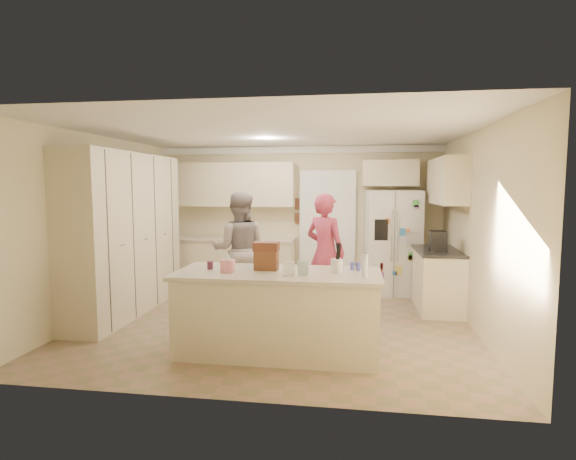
# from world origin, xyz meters

# --- Properties ---
(floor) EXTENTS (5.20, 4.60, 0.02)m
(floor) POSITION_xyz_m (0.00, 0.00, -0.01)
(floor) COLOR #906F5A
(floor) RESTS_ON ground
(ceiling) EXTENTS (5.20, 4.60, 0.02)m
(ceiling) POSITION_xyz_m (0.00, 0.00, 2.61)
(ceiling) COLOR white
(ceiling) RESTS_ON wall_back
(wall_back) EXTENTS (5.20, 0.02, 2.60)m
(wall_back) POSITION_xyz_m (0.00, 2.31, 1.30)
(wall_back) COLOR beige
(wall_back) RESTS_ON ground
(wall_front) EXTENTS (5.20, 0.02, 2.60)m
(wall_front) POSITION_xyz_m (0.00, -2.31, 1.30)
(wall_front) COLOR beige
(wall_front) RESTS_ON ground
(wall_left) EXTENTS (0.02, 4.60, 2.60)m
(wall_left) POSITION_xyz_m (-2.61, 0.00, 1.30)
(wall_left) COLOR beige
(wall_left) RESTS_ON ground
(wall_right) EXTENTS (0.02, 4.60, 2.60)m
(wall_right) POSITION_xyz_m (2.61, 0.00, 1.30)
(wall_right) COLOR beige
(wall_right) RESTS_ON ground
(crown_back) EXTENTS (5.20, 0.08, 0.12)m
(crown_back) POSITION_xyz_m (0.00, 2.26, 2.53)
(crown_back) COLOR white
(crown_back) RESTS_ON wall_back
(pantry_bank) EXTENTS (0.60, 2.60, 2.35)m
(pantry_bank) POSITION_xyz_m (-2.30, 0.20, 1.18)
(pantry_bank) COLOR beige
(pantry_bank) RESTS_ON floor
(back_base_cab) EXTENTS (2.20, 0.60, 0.88)m
(back_base_cab) POSITION_xyz_m (-1.15, 2.00, 0.44)
(back_base_cab) COLOR beige
(back_base_cab) RESTS_ON floor
(back_countertop) EXTENTS (2.24, 0.63, 0.04)m
(back_countertop) POSITION_xyz_m (-1.15, 1.99, 0.90)
(back_countertop) COLOR beige
(back_countertop) RESTS_ON back_base_cab
(back_upper_cab) EXTENTS (2.20, 0.35, 0.80)m
(back_upper_cab) POSITION_xyz_m (-1.15, 2.12, 1.90)
(back_upper_cab) COLOR beige
(back_upper_cab) RESTS_ON wall_back
(doorway_opening) EXTENTS (0.90, 0.06, 2.10)m
(doorway_opening) POSITION_xyz_m (0.55, 2.28, 1.05)
(doorway_opening) COLOR black
(doorway_opening) RESTS_ON floor
(doorway_casing) EXTENTS (1.02, 0.03, 2.22)m
(doorway_casing) POSITION_xyz_m (0.55, 2.24, 1.05)
(doorway_casing) COLOR white
(doorway_casing) RESTS_ON floor
(wall_frame_upper) EXTENTS (0.15, 0.02, 0.20)m
(wall_frame_upper) POSITION_xyz_m (0.02, 2.27, 1.55)
(wall_frame_upper) COLOR brown
(wall_frame_upper) RESTS_ON wall_back
(wall_frame_lower) EXTENTS (0.15, 0.02, 0.20)m
(wall_frame_lower) POSITION_xyz_m (0.02, 2.27, 1.28)
(wall_frame_lower) COLOR brown
(wall_frame_lower) RESTS_ON wall_back
(refrigerator) EXTENTS (0.95, 0.77, 1.80)m
(refrigerator) POSITION_xyz_m (1.70, 1.97, 0.90)
(refrigerator) COLOR white
(refrigerator) RESTS_ON floor
(fridge_seam) EXTENTS (0.02, 0.02, 1.78)m
(fridge_seam) POSITION_xyz_m (1.70, 1.62, 0.90)
(fridge_seam) COLOR gray
(fridge_seam) RESTS_ON refrigerator
(fridge_dispenser) EXTENTS (0.22, 0.03, 0.35)m
(fridge_dispenser) POSITION_xyz_m (1.48, 1.61, 1.15)
(fridge_dispenser) COLOR black
(fridge_dispenser) RESTS_ON refrigerator
(fridge_handle_l) EXTENTS (0.02, 0.02, 0.85)m
(fridge_handle_l) POSITION_xyz_m (1.65, 1.60, 1.05)
(fridge_handle_l) COLOR silver
(fridge_handle_l) RESTS_ON refrigerator
(fridge_handle_r) EXTENTS (0.02, 0.02, 0.85)m
(fridge_handle_r) POSITION_xyz_m (1.75, 1.60, 1.05)
(fridge_handle_r) COLOR silver
(fridge_handle_r) RESTS_ON refrigerator
(over_fridge_cab) EXTENTS (0.95, 0.35, 0.45)m
(over_fridge_cab) POSITION_xyz_m (1.65, 2.12, 2.10)
(over_fridge_cab) COLOR beige
(over_fridge_cab) RESTS_ON wall_back
(right_base_cab) EXTENTS (0.60, 1.20, 0.88)m
(right_base_cab) POSITION_xyz_m (2.30, 1.00, 0.44)
(right_base_cab) COLOR beige
(right_base_cab) RESTS_ON floor
(right_countertop) EXTENTS (0.63, 1.24, 0.04)m
(right_countertop) POSITION_xyz_m (2.29, 1.00, 0.90)
(right_countertop) COLOR #2D2B28
(right_countertop) RESTS_ON right_base_cab
(right_upper_cab) EXTENTS (0.35, 1.50, 0.70)m
(right_upper_cab) POSITION_xyz_m (2.43, 1.20, 1.95)
(right_upper_cab) COLOR beige
(right_upper_cab) RESTS_ON wall_right
(coffee_maker) EXTENTS (0.22, 0.28, 0.30)m
(coffee_maker) POSITION_xyz_m (2.25, 0.80, 1.07)
(coffee_maker) COLOR black
(coffee_maker) RESTS_ON right_countertop
(island_base) EXTENTS (2.20, 0.90, 0.88)m
(island_base) POSITION_xyz_m (0.20, -1.10, 0.44)
(island_base) COLOR beige
(island_base) RESTS_ON floor
(island_top) EXTENTS (2.28, 0.96, 0.05)m
(island_top) POSITION_xyz_m (0.20, -1.10, 0.90)
(island_top) COLOR beige
(island_top) RESTS_ON island_base
(utensil_crock) EXTENTS (0.13, 0.13, 0.15)m
(utensil_crock) POSITION_xyz_m (0.85, -1.05, 1.00)
(utensil_crock) COLOR white
(utensil_crock) RESTS_ON island_top
(tissue_box) EXTENTS (0.13, 0.13, 0.14)m
(tissue_box) POSITION_xyz_m (-0.35, -1.20, 1.00)
(tissue_box) COLOR pink
(tissue_box) RESTS_ON island_top
(tissue_plume) EXTENTS (0.08, 0.08, 0.08)m
(tissue_plume) POSITION_xyz_m (-0.35, -1.20, 1.10)
(tissue_plume) COLOR white
(tissue_plume) RESTS_ON tissue_box
(dollhouse_body) EXTENTS (0.26, 0.18, 0.22)m
(dollhouse_body) POSITION_xyz_m (0.05, -1.00, 1.04)
(dollhouse_body) COLOR brown
(dollhouse_body) RESTS_ON island_top
(dollhouse_roof) EXTENTS (0.28, 0.20, 0.10)m
(dollhouse_roof) POSITION_xyz_m (0.05, -1.00, 1.20)
(dollhouse_roof) COLOR #592D1E
(dollhouse_roof) RESTS_ON dollhouse_body
(jam_jar) EXTENTS (0.07, 0.07, 0.09)m
(jam_jar) POSITION_xyz_m (-0.60, -1.05, 0.97)
(jam_jar) COLOR #59263F
(jam_jar) RESTS_ON island_top
(greeting_card_a) EXTENTS (0.12, 0.06, 0.16)m
(greeting_card_a) POSITION_xyz_m (0.35, -1.30, 1.01)
(greeting_card_a) COLOR white
(greeting_card_a) RESTS_ON island_top
(greeting_card_b) EXTENTS (0.12, 0.05, 0.16)m
(greeting_card_b) POSITION_xyz_m (0.50, -1.25, 1.01)
(greeting_card_b) COLOR silver
(greeting_card_b) RESTS_ON island_top
(water_bottle) EXTENTS (0.07, 0.07, 0.24)m
(water_bottle) POSITION_xyz_m (1.15, -1.25, 1.04)
(water_bottle) COLOR silver
(water_bottle) RESTS_ON island_top
(shaker_salt) EXTENTS (0.05, 0.05, 0.09)m
(shaker_salt) POSITION_xyz_m (1.02, -0.88, 0.97)
(shaker_salt) COLOR #474CB0
(shaker_salt) RESTS_ON island_top
(shaker_pepper) EXTENTS (0.05, 0.05, 0.09)m
(shaker_pepper) POSITION_xyz_m (1.09, -0.88, 0.97)
(shaker_pepper) COLOR #474CB0
(shaker_pepper) RESTS_ON island_top
(teen_boy) EXTENTS (0.96, 0.80, 1.79)m
(teen_boy) POSITION_xyz_m (-0.72, 0.73, 0.90)
(teen_boy) COLOR #9B9592
(teen_boy) RESTS_ON floor
(teen_girl) EXTENTS (0.77, 0.69, 1.77)m
(teen_girl) POSITION_xyz_m (0.61, 0.69, 0.89)
(teen_girl) COLOR #C73A4D
(teen_girl) RESTS_ON floor
(fridge_magnets) EXTENTS (0.76, 0.02, 1.44)m
(fridge_magnets) POSITION_xyz_m (1.70, 1.61, 0.90)
(fridge_magnets) COLOR tan
(fridge_magnets) RESTS_ON refrigerator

